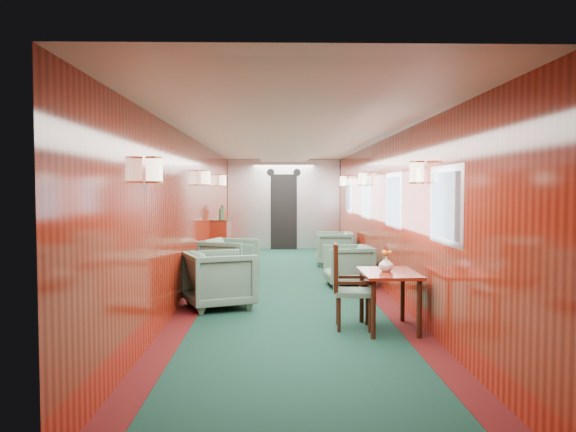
# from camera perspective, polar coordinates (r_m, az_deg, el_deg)

# --- Properties ---
(room) EXTENTS (12.00, 12.10, 2.40)m
(room) POSITION_cam_1_polar(r_m,az_deg,el_deg) (9.06, 0.06, 2.92)
(room) COLOR #0D3124
(room) RESTS_ON ground
(bulkhead) EXTENTS (2.98, 0.17, 2.39)m
(bulkhead) POSITION_cam_1_polar(r_m,az_deg,el_deg) (14.98, -0.43, 1.14)
(bulkhead) COLOR silver
(bulkhead) RESTS_ON ground
(windows_right) EXTENTS (0.02, 8.60, 0.80)m
(windows_right) POSITION_cam_1_polar(r_m,az_deg,el_deg) (9.46, 9.08, 1.76)
(windows_right) COLOR #AEB0B5
(windows_right) RESTS_ON ground
(wall_sconces) EXTENTS (2.97, 7.97, 0.25)m
(wall_sconces) POSITION_cam_1_polar(r_m,az_deg,el_deg) (9.63, -0.01, 3.83)
(wall_sconces) COLOR #FFF1C6
(wall_sconces) RESTS_ON ground
(dining_table) EXTENTS (0.63, 0.90, 0.67)m
(dining_table) POSITION_cam_1_polar(r_m,az_deg,el_deg) (6.54, 10.23, -6.53)
(dining_table) COLOR maroon
(dining_table) RESTS_ON ground
(side_chair) EXTENTS (0.47, 0.49, 0.99)m
(side_chair) POSITION_cam_1_polar(r_m,az_deg,el_deg) (6.54, 5.85, -6.73)
(side_chair) COLOR #1E4639
(side_chair) RESTS_ON ground
(credenza) EXTENTS (0.35, 1.11, 1.27)m
(credenza) POSITION_cam_1_polar(r_m,az_deg,el_deg) (11.69, -6.80, -2.66)
(credenza) COLOR maroon
(credenza) RESTS_ON ground
(flower_vase) EXTENTS (0.17, 0.17, 0.17)m
(flower_vase) POSITION_cam_1_polar(r_m,az_deg,el_deg) (6.53, 9.94, -4.82)
(flower_vase) COLOR beige
(flower_vase) RESTS_ON dining_table
(armchair_left_near) EXTENTS (1.10, 1.08, 0.77)m
(armchair_left_near) POSITION_cam_1_polar(r_m,az_deg,el_deg) (7.70, -6.99, -6.40)
(armchair_left_near) COLOR #1E4639
(armchair_left_near) RESTS_ON ground
(armchair_left_far) EXTENTS (1.07, 1.06, 0.77)m
(armchair_left_far) POSITION_cam_1_polar(r_m,az_deg,el_deg) (9.63, -6.00, -4.57)
(armchair_left_far) COLOR #1E4639
(armchair_left_far) RESTS_ON ground
(armchair_right_near) EXTENTS (0.82, 0.80, 0.68)m
(armchair_right_near) POSITION_cam_1_polar(r_m,az_deg,el_deg) (9.36, 6.15, -5.04)
(armchair_right_near) COLOR #1E4639
(armchair_right_near) RESTS_ON ground
(armchair_right_far) EXTENTS (0.84, 0.82, 0.71)m
(armchair_right_far) POSITION_cam_1_polar(r_m,az_deg,el_deg) (11.88, 4.73, -3.31)
(armchair_right_far) COLOR #1E4639
(armchair_right_far) RESTS_ON ground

